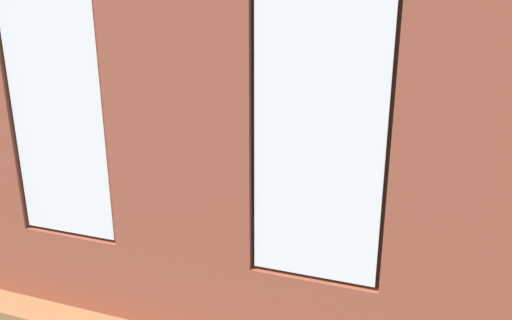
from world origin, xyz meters
name	(u,v)px	position (x,y,z in m)	size (l,w,h in m)	color
ground_plane	(273,223)	(0.00, 0.00, -0.05)	(6.41, 5.57, 0.10)	#99663D
brick_wall_with_windows	(180,161)	(0.00, 2.40, 1.51)	(5.81, 0.30, 3.14)	brown
white_wall_right	(69,89)	(2.85, 0.20, 1.57)	(0.10, 4.57, 3.14)	silver
couch_by_window	(185,253)	(0.35, 1.76, 0.33)	(1.80, 0.87, 0.80)	black
couch_left	(457,215)	(-2.20, -0.14, 0.33)	(0.90, 1.78, 0.80)	black
coffee_table	(262,178)	(0.30, -0.44, 0.38)	(1.49, 0.73, 0.44)	#A87547
cup_ceramic	(267,174)	(0.19, -0.33, 0.49)	(0.09, 0.09, 0.11)	silver
candle_jar	(229,169)	(0.75, -0.33, 0.50)	(0.08, 0.08, 0.13)	#B7333D
table_plant_small	(252,163)	(0.49, -0.53, 0.56)	(0.14, 0.14, 0.23)	beige
remote_silver	(262,174)	(0.30, -0.44, 0.45)	(0.05, 0.17, 0.02)	#B2B2B7
media_console	(122,168)	(2.55, -0.40, 0.29)	(0.91, 0.42, 0.58)	black
tv_flatscreen	(118,124)	(2.55, -0.40, 0.98)	(1.10, 0.20, 0.79)	black
papasan_chair	(238,143)	(1.20, -1.76, 0.46)	(1.20, 1.20, 0.73)	olive
potted_plant_between_couches	(321,235)	(-1.00, 1.72, 0.73)	(0.96, 0.94, 1.26)	gray
potted_plant_foreground_right	(180,123)	(2.25, -1.74, 0.71)	(0.80, 0.80, 1.10)	gray
potted_plant_corner_near_left	(469,138)	(-2.33, -1.79, 0.86)	(1.19, 1.14, 1.52)	brown
potted_plant_beside_window_right	(42,207)	(1.96, 1.86, 0.63)	(0.59, 0.59, 0.93)	#47423D
potted_plant_by_left_couch	(426,168)	(-1.80, -1.47, 0.45)	(0.48, 0.48, 0.68)	brown
potted_plant_near_tv	(115,172)	(2.00, 0.51, 0.58)	(0.91, 1.06, 1.17)	#47423D
potted_plant_mid_room_small	(335,179)	(-0.64, -0.78, 0.37)	(0.35, 0.35, 0.54)	brown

